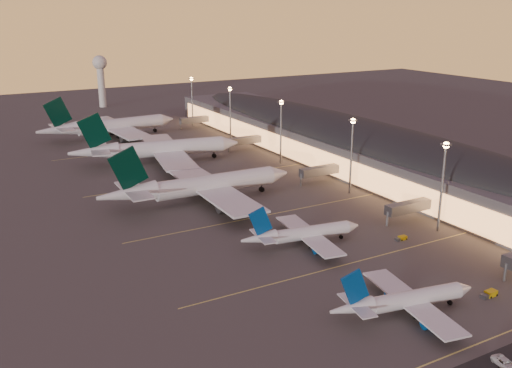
% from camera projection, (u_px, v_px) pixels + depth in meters
% --- Properties ---
extents(ground, '(700.00, 700.00, 0.00)m').
position_uv_depth(ground, '(336.00, 257.00, 145.16)').
color(ground, '#3F3C3A').
extents(airliner_narrow_south, '(33.56, 30.32, 12.01)m').
position_uv_depth(airliner_narrow_south, '(404.00, 300.00, 117.06)').
color(airliner_narrow_south, silver).
rests_on(airliner_narrow_south, ground).
extents(airliner_narrow_north, '(34.36, 30.97, 12.27)m').
position_uv_depth(airliner_narrow_north, '(302.00, 234.00, 151.50)').
color(airliner_narrow_north, silver).
rests_on(airliner_narrow_north, ground).
extents(airliner_wide_near, '(66.05, 60.01, 21.17)m').
position_uv_depth(airliner_wide_near, '(200.00, 186.00, 184.78)').
color(airliner_wide_near, silver).
rests_on(airliner_wide_near, ground).
extents(airliner_wide_mid, '(69.06, 63.71, 22.15)m').
position_uv_depth(airliner_wide_mid, '(157.00, 149.00, 231.98)').
color(airliner_wide_mid, silver).
rests_on(airliner_wide_mid, ground).
extents(airliner_wide_far, '(68.65, 62.70, 21.96)m').
position_uv_depth(airliner_wide_far, '(109.00, 126.00, 277.38)').
color(airliner_wide_far, silver).
rests_on(airliner_wide_far, ground).
extents(terminal_building, '(56.35, 255.00, 17.46)m').
position_uv_depth(terminal_building, '(351.00, 141.00, 231.90)').
color(terminal_building, '#4C4C51').
rests_on(terminal_building, ground).
extents(light_masts, '(2.20, 217.20, 25.90)m').
position_uv_depth(light_masts, '(309.00, 130.00, 210.99)').
color(light_masts, slate).
rests_on(light_masts, ground).
extents(radar_tower, '(9.00, 9.00, 32.50)m').
position_uv_depth(radar_tower, '(100.00, 72.00, 359.94)').
color(radar_tower, silver).
rests_on(radar_tower, ground).
extents(lane_markings, '(90.00, 180.36, 0.00)m').
position_uv_depth(lane_markings, '(258.00, 210.00, 178.47)').
color(lane_markings, '#D8C659').
rests_on(lane_markings, ground).
extents(baggage_tug_a, '(4.26, 2.00, 1.25)m').
position_uv_depth(baggage_tug_a, '(489.00, 294.00, 124.97)').
color(baggage_tug_a, '#C19F08').
rests_on(baggage_tug_a, ground).
extents(baggage_tug_c, '(3.53, 1.61, 1.05)m').
position_uv_depth(baggage_tug_c, '(401.00, 238.00, 155.58)').
color(baggage_tug_c, '#C19F08').
rests_on(baggage_tug_c, ground).
extents(service_van_c, '(3.42, 5.70, 1.48)m').
position_uv_depth(service_van_c, '(506.00, 364.00, 100.22)').
color(service_van_c, silver).
rests_on(service_van_c, ground).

